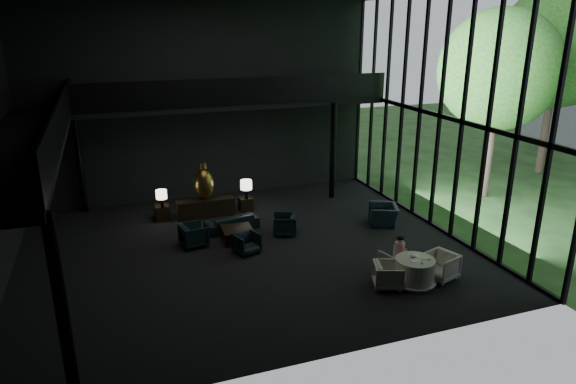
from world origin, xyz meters
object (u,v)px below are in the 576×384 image
object	(u,v)px
table_lamp_left	(161,195)
lounge_armchair_west	(194,233)
console	(206,208)
side_table_right	(246,204)
dining_chair_east	(441,264)
table_lamp_right	(246,186)
window_armchair	(384,211)
child	(400,246)
dining_table	(415,273)
lounge_armchair_south	(247,243)
sofa	(232,221)
lounge_armchair_east	(285,223)
bronze_urn	(204,183)
dining_chair_north	(394,261)
side_table_left	(162,212)
dining_chair_west	(388,274)

from	to	relation	value
table_lamp_left	lounge_armchair_west	size ratio (longest dim) A/B	0.76
console	side_table_right	bearing A→B (deg)	4.82
dining_chair_east	table_lamp_right	bearing A→B (deg)	-170.51
side_table_right	table_lamp_right	distance (m)	0.82
window_armchair	child	distance (m)	3.69
dining_table	child	world-z (taller)	child
side_table_right	lounge_armchair_south	distance (m)	3.91
sofa	lounge_armchair_west	bearing A→B (deg)	21.28
lounge_armchair_west	dining_table	distance (m)	7.17
sofa	lounge_armchair_east	xyz separation A→B (m)	(1.64, -1.03, 0.07)
table_lamp_right	window_armchair	bearing A→B (deg)	-33.59
window_armchair	table_lamp_right	bearing A→B (deg)	-101.92
bronze_urn	dining_chair_north	xyz separation A→B (m)	(4.40, -6.44, -0.97)
lounge_armchair_south	lounge_armchair_east	bearing A→B (deg)	13.41
side_table_right	lounge_armchair_west	xyz separation A→B (m)	(-2.49, -2.66, 0.17)
side_table_left	child	xyz separation A→B (m)	(6.16, -6.55, 0.49)
lounge_armchair_west	dining_chair_east	distance (m)	7.83
lounge_armchair_west	lounge_armchair_south	bearing A→B (deg)	-137.34
side_table_right	window_armchair	bearing A→B (deg)	-35.02
sofa	lounge_armchair_south	distance (m)	2.06
side_table_left	dining_chair_north	bearing A→B (deg)	-47.54
window_armchair	side_table_right	bearing A→B (deg)	-103.34
side_table_right	child	bearing A→B (deg)	-65.35
bronze_urn	dining_chair_east	distance (m)	9.12
lounge_armchair_east	lounge_armchair_west	bearing A→B (deg)	-71.00
side_table_left	table_lamp_left	world-z (taller)	table_lamp_left
sofa	window_armchair	size ratio (longest dim) A/B	1.53
sofa	side_table_right	bearing A→B (deg)	-130.14
bronze_urn	dining_chair_west	xyz separation A→B (m)	(3.72, -7.25, -0.89)
lounge_armchair_west	dining_table	xyz separation A→B (m)	(5.42, -4.69, -0.11)
table_lamp_left	dining_chair_east	size ratio (longest dim) A/B	0.72
side_table_right	dining_chair_west	xyz separation A→B (m)	(2.12, -7.27, 0.13)
dining_chair_west	dining_table	bearing A→B (deg)	-74.72
dining_table	lounge_armchair_west	bearing A→B (deg)	139.13
table_lamp_right	lounge_armchair_east	bearing A→B (deg)	-75.73
side_table_left	side_table_right	bearing A→B (deg)	-1.60
dining_table	dining_chair_north	distance (m)	0.90
table_lamp_left	bronze_urn	bearing A→B (deg)	4.68
dining_chair_north	dining_table	bearing A→B (deg)	83.80
table_lamp_left	lounge_armchair_east	xyz separation A→B (m)	(3.86, -2.60, -0.65)
console	lounge_armchair_south	world-z (taller)	lounge_armchair_south
side_table_left	dining_chair_east	xyz separation A→B (m)	(7.01, -7.42, 0.18)
dining_chair_west	window_armchair	bearing A→B (deg)	-7.56
dining_chair_north	dining_chair_east	xyz separation A→B (m)	(1.01, -0.86, 0.14)
window_armchair	lounge_armchair_east	bearing A→B (deg)	-73.12
lounge_armchair_west	dining_table	bearing A→B (deg)	-141.19
child	table_lamp_right	bearing A→B (deg)	-64.81
sofa	window_armchair	bearing A→B (deg)	155.30
side_table_left	lounge_armchair_east	xyz separation A→B (m)	(3.86, -2.85, 0.12)
console	side_table_right	world-z (taller)	console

